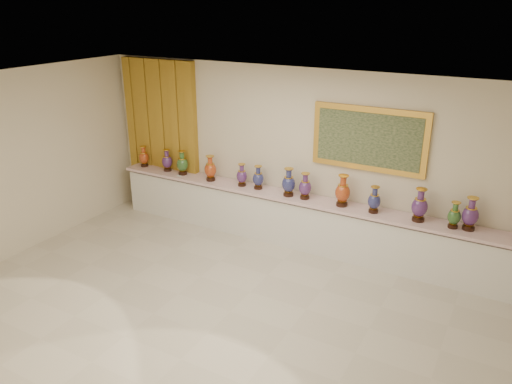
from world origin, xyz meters
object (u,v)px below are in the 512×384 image
counter (300,222)px  vase_1 (167,161)px  vase_0 (144,157)px  vase_2 (182,164)px

counter → vase_1: (-2.81, 0.00, 0.65)m
counter → vase_0: (-3.39, 0.00, 0.65)m
vase_1 → vase_2: bearing=-4.1°
vase_1 → vase_2: (0.38, -0.03, 0.02)m
counter → vase_0: 3.45m
vase_1 → vase_2: size_ratio=0.92×
counter → vase_2: (-2.43, -0.03, 0.67)m
vase_0 → vase_1: vase_1 is taller
vase_0 → vase_2: (0.96, -0.03, 0.02)m
counter → vase_2: 2.52m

